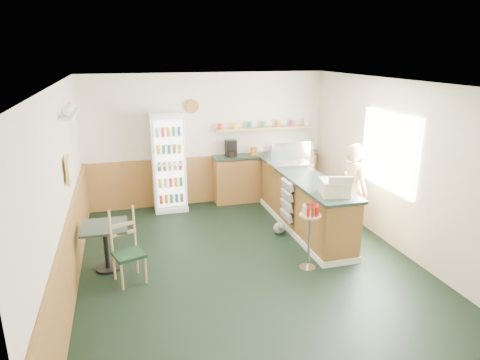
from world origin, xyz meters
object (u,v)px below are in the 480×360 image
object	(u,v)px
drinks_fridge	(169,162)
cash_register	(334,187)
display_case	(291,155)
cafe_chair	(128,243)
condiment_stand	(310,225)
shopkeeper	(353,190)
cafe_table	(105,239)

from	to	relation	value
drinks_fridge	cash_register	world-z (taller)	drinks_fridge
display_case	drinks_fridge	bearing A→B (deg)	155.60
cash_register	cafe_chair	distance (m)	3.14
drinks_fridge	cafe_chair	size ratio (longest dim) A/B	1.88
drinks_fridge	cafe_chair	world-z (taller)	drinks_fridge
condiment_stand	cafe_chair	world-z (taller)	cafe_chair
shopkeeper	drinks_fridge	bearing A→B (deg)	41.64
shopkeeper	cafe_table	size ratio (longest dim) A/B	2.35
cafe_table	condiment_stand	bearing A→B (deg)	-14.95
shopkeeper	condiment_stand	xyz separation A→B (m)	(-1.22, -0.92, -0.14)
cafe_chair	shopkeeper	bearing A→B (deg)	-9.96
drinks_fridge	cafe_chair	xyz separation A→B (m)	(-0.89, -2.66, -0.44)
display_case	shopkeeper	distance (m)	1.40
cafe_table	cash_register	bearing A→B (deg)	-7.72
cash_register	condiment_stand	distance (m)	0.75
drinks_fridge	cash_register	size ratio (longest dim) A/B	4.65
cash_register	cafe_chair	world-z (taller)	cash_register
display_case	condiment_stand	size ratio (longest dim) A/B	0.78
display_case	cafe_chair	bearing A→B (deg)	-151.70
display_case	cafe_table	xyz separation A→B (m)	(-3.40, -1.30, -0.74)
display_case	cafe_chair	size ratio (longest dim) A/B	0.74
shopkeeper	cafe_chair	xyz separation A→B (m)	(-3.79, -0.52, -0.28)
cash_register	shopkeeper	distance (m)	0.98
drinks_fridge	display_case	xyz separation A→B (m)	(2.20, -1.00, 0.25)
display_case	cash_register	size ratio (longest dim) A/B	1.84
drinks_fridge	cash_register	bearing A→B (deg)	-51.44
cash_register	condiment_stand	size ratio (longest dim) A/B	0.42
display_case	cafe_table	distance (m)	3.71
cash_register	shopkeeper	xyz separation A→B (m)	(0.70, 0.61, -0.30)
shopkeeper	cafe_chair	world-z (taller)	shopkeeper
cash_register	cafe_table	xyz separation A→B (m)	(-3.40, 0.46, -0.63)
display_case	cash_register	xyz separation A→B (m)	(0.00, -1.76, -0.10)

